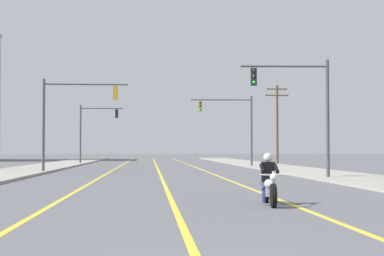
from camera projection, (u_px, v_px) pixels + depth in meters
The scene contains 11 objects.
lane_stripe_center at pixel (157, 168), 51.04m from camera, with size 0.16×100.00×0.01m, color yellow.
lane_stripe_left at pixel (117, 168), 50.80m from camera, with size 0.16×100.00×0.01m, color yellow.
lane_stripe_right at pixel (196, 168), 51.27m from camera, with size 0.16×100.00×0.01m, color yellow.
sidewalk_kerb_right at pixel (286, 169), 46.75m from camera, with size 4.40×110.00×0.14m, color #9E998E.
sidewalk_kerb_left at pixel (32, 169), 45.39m from camera, with size 4.40×110.00×0.14m, color #9E998E.
motorcycle_with_rider at pixel (269, 184), 16.89m from camera, with size 0.70×2.19×1.46m.
traffic_signal_near_right at pixel (303, 100), 31.19m from camera, with size 4.58×0.42×6.20m.
traffic_signal_near_left at pixel (69, 110), 39.77m from camera, with size 5.60×0.37×6.20m.
traffic_signal_mid_right at pixel (234, 120), 52.29m from camera, with size 5.31×0.50×6.20m.
traffic_signal_mid_left at pixel (93, 125), 63.17m from camera, with size 4.52×0.37×6.20m.
utility_pole_right_far at pixel (277, 121), 61.70m from camera, with size 2.37×0.26×8.13m.
Camera 1 is at (-0.91, -6.20, 1.55)m, focal length 56.58 mm.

